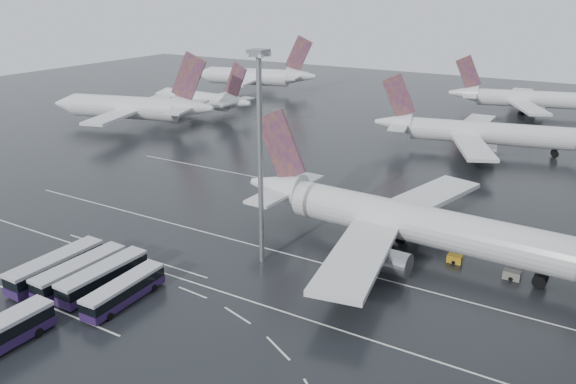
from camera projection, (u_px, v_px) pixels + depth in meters
The scene contains 22 objects.
ground at pixel (269, 297), 72.39m from camera, with size 420.00×420.00×0.00m, color black.
lane_marking_near at pixel (260, 304), 70.77m from camera, with size 120.00×0.25×0.01m, color white.
lane_marking_mid at pixel (313, 261), 82.09m from camera, with size 120.00×0.25×0.01m, color white.
lane_marking_far at pixel (384, 202), 104.72m from camera, with size 120.00×0.25×0.01m, color white.
bus_bay_line_south at pixel (41, 303), 70.98m from camera, with size 28.00×0.25×0.01m, color white.
bus_bay_line_north at pixel (134, 255), 83.91m from camera, with size 28.00×0.25×0.01m, color white.
airliner_main at pixel (403, 222), 83.35m from camera, with size 57.46×50.45×19.48m.
airliner_gate_b at pixel (478, 133), 135.78m from camera, with size 51.82×45.85×18.10m.
airliner_gate_c at pixel (527, 99), 177.65m from camera, with size 49.31×44.81×17.78m.
jet_remote_west at pixel (134, 108), 158.87m from camera, with size 49.64×40.28×21.81m.
jet_remote_mid at pixel (202, 100), 176.33m from camera, with size 39.68×31.94×17.31m.
jet_remote_far at pixel (256, 77), 215.28m from camera, with size 49.09×39.79×21.48m.
bus_row_near_a at pixel (56, 266), 76.34m from camera, with size 3.45×14.01×3.44m.
bus_row_near_b at pixel (80, 272), 75.02m from camera, with size 3.47×13.57×3.32m.
bus_row_near_c at pixel (104, 276), 73.89m from camera, with size 3.36×13.26×3.25m.
bus_row_near_d at pixel (124, 291), 70.71m from camera, with size 3.24×12.34×3.02m.
floodlight_mast at pixel (260, 135), 75.47m from camera, with size 2.32×2.32×30.22m.
gse_cart_belly_a at pixel (455, 259), 81.40m from camera, with size 2.08×1.23×1.13m, color gold.
gse_cart_belly_b at pixel (517, 250), 84.02m from camera, with size 2.44×1.44×1.33m, color slate.
gse_cart_belly_c at pixel (370, 237), 88.60m from camera, with size 1.95×1.15×1.06m, color gold.
gse_cart_belly_d at pixel (512, 275), 76.76m from camera, with size 2.26×1.34×1.23m, color slate.
gse_cart_belly_e at pixel (469, 225), 92.57m from camera, with size 2.52×1.49×1.37m, color gold.
Camera 1 is at (34.52, -53.23, 37.51)m, focal length 35.00 mm.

